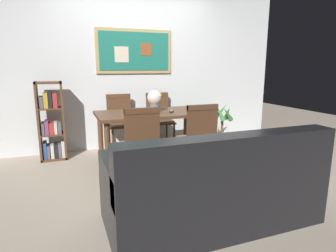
% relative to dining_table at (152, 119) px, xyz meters
% --- Properties ---
extents(ground_plane, '(12.00, 12.00, 0.00)m').
position_rel_dining_table_xyz_m(ground_plane, '(0.04, -0.41, -0.63)').
color(ground_plane, tan).
extents(wall_back_with_painting, '(5.20, 0.14, 2.60)m').
position_rel_dining_table_xyz_m(wall_back_with_painting, '(0.04, 1.02, 0.68)').
color(wall_back_with_painting, silver).
rests_on(wall_back_with_painting, ground_plane).
extents(dining_table, '(1.48, 0.80, 0.73)m').
position_rel_dining_table_xyz_m(dining_table, '(0.00, 0.00, 0.00)').
color(dining_table, brown).
rests_on(dining_table, ground_plane).
extents(dining_chair_far_right, '(0.40, 0.41, 0.91)m').
position_rel_dining_table_xyz_m(dining_chair_far_right, '(0.36, 0.75, -0.09)').
color(dining_chair_far_right, brown).
rests_on(dining_chair_far_right, ground_plane).
extents(dining_chair_far_left, '(0.40, 0.41, 0.91)m').
position_rel_dining_table_xyz_m(dining_chair_far_left, '(-0.29, 0.72, -0.09)').
color(dining_chair_far_left, brown).
rests_on(dining_chair_far_left, ground_plane).
extents(dining_chair_near_right, '(0.40, 0.41, 0.91)m').
position_rel_dining_table_xyz_m(dining_chair_near_right, '(0.36, -0.70, -0.09)').
color(dining_chair_near_right, brown).
rests_on(dining_chair_near_right, ground_plane).
extents(dining_chair_near_left, '(0.40, 0.41, 0.91)m').
position_rel_dining_table_xyz_m(dining_chair_near_left, '(-0.36, -0.71, -0.09)').
color(dining_chair_near_left, brown).
rests_on(dining_chair_near_left, ground_plane).
extents(leather_couch, '(1.80, 0.84, 0.84)m').
position_rel_dining_table_xyz_m(leather_couch, '(0.03, -1.68, -0.31)').
color(leather_couch, black).
rests_on(leather_couch, ground_plane).
extents(bookshelf, '(0.36, 0.28, 1.13)m').
position_rel_dining_table_xyz_m(bookshelf, '(-1.30, 0.68, -0.12)').
color(bookshelf, brown).
rests_on(bookshelf, ground_plane).
extents(potted_ivy, '(0.33, 0.33, 0.57)m').
position_rel_dining_table_xyz_m(potted_ivy, '(1.14, 0.63, -0.36)').
color(potted_ivy, '#B2ADA3').
rests_on(potted_ivy, ground_plane).
extents(potted_palm, '(0.36, 0.37, 0.75)m').
position_rel_dining_table_xyz_m(potted_palm, '(1.32, 0.34, -0.28)').
color(potted_palm, '#4C4742').
rests_on(potted_palm, ground_plane).
extents(flower_vase, '(0.21, 0.20, 0.30)m').
position_rel_dining_table_xyz_m(flower_vase, '(0.05, -0.01, 0.27)').
color(flower_vase, slate).
rests_on(flower_vase, dining_table).
extents(tv_remote, '(0.11, 0.16, 0.02)m').
position_rel_dining_table_xyz_m(tv_remote, '(0.25, -0.10, 0.11)').
color(tv_remote, black).
rests_on(tv_remote, dining_table).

